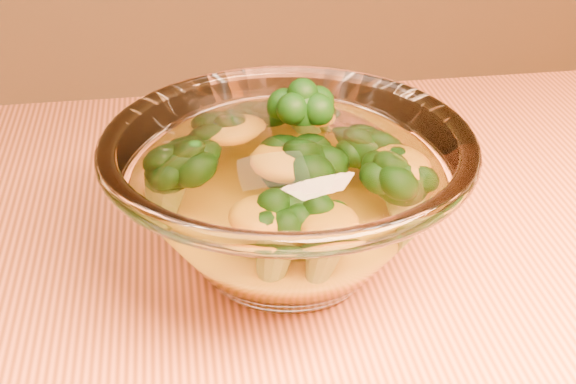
# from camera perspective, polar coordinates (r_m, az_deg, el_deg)

# --- Properties ---
(glass_bowl) EXTENTS (0.22, 0.22, 0.10)m
(glass_bowl) POSITION_cam_1_polar(r_m,az_deg,el_deg) (0.48, -0.00, -0.49)
(glass_bowl) COLOR white
(glass_bowl) RESTS_ON table
(cheese_sauce) EXTENTS (0.11, 0.11, 0.03)m
(cheese_sauce) POSITION_cam_1_polar(r_m,az_deg,el_deg) (0.49, -0.00, -2.54)
(cheese_sauce) COLOR orange
(cheese_sauce) RESTS_ON glass_bowl
(broccoli_heap) EXTENTS (0.15, 0.15, 0.08)m
(broccoli_heap) POSITION_cam_1_polar(r_m,az_deg,el_deg) (0.48, -0.11, 1.41)
(broccoli_heap) COLOR black
(broccoli_heap) RESTS_ON cheese_sauce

